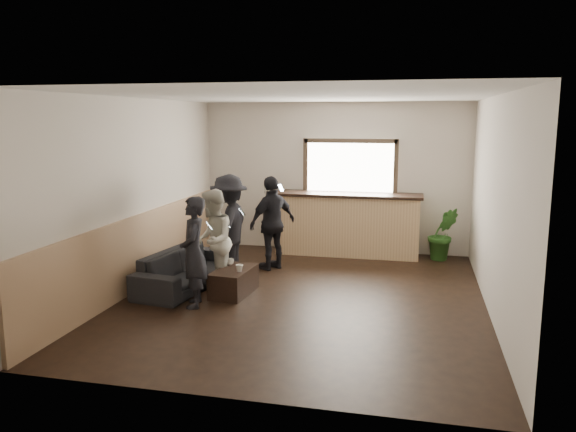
% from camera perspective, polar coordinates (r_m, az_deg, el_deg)
% --- Properties ---
extents(ground, '(5.00, 6.00, 0.01)m').
position_cam_1_polar(ground, '(8.04, 1.47, -8.26)').
color(ground, black).
extents(room_shell, '(5.01, 6.01, 2.80)m').
position_cam_1_polar(room_shell, '(7.88, -3.74, 2.32)').
color(room_shell, silver).
rests_on(room_shell, ground).
extents(bar_counter, '(2.70, 0.68, 2.13)m').
position_cam_1_polar(bar_counter, '(10.42, 6.06, -0.44)').
color(bar_counter, tan).
rests_on(bar_counter, ground).
extents(sofa, '(1.02, 2.00, 0.56)m').
position_cam_1_polar(sofa, '(8.59, -10.26, -5.28)').
color(sofa, black).
rests_on(sofa, ground).
extents(coffee_table, '(0.53, 0.86, 0.37)m').
position_cam_1_polar(coffee_table, '(8.18, -5.52, -6.64)').
color(coffee_table, black).
rests_on(coffee_table, ground).
extents(cup_a, '(0.12, 0.12, 0.09)m').
position_cam_1_polar(cup_a, '(8.36, -5.91, -4.66)').
color(cup_a, silver).
rests_on(cup_a, coffee_table).
extents(cup_b, '(0.15, 0.15, 0.10)m').
position_cam_1_polar(cup_b, '(7.99, -4.96, -5.29)').
color(cup_b, silver).
rests_on(cup_b, coffee_table).
extents(potted_plant, '(0.60, 0.53, 0.95)m').
position_cam_1_polar(potted_plant, '(10.35, 15.46, -1.76)').
color(potted_plant, '#2D6623').
rests_on(potted_plant, ground).
extents(person_a, '(0.52, 0.63, 1.49)m').
position_cam_1_polar(person_a, '(7.59, -9.58, -3.64)').
color(person_a, black).
rests_on(person_a, ground).
extents(person_b, '(0.74, 0.85, 1.50)m').
position_cam_1_polar(person_b, '(8.25, -7.65, -2.48)').
color(person_b, beige).
rests_on(person_b, ground).
extents(person_c, '(0.61, 1.06, 1.64)m').
position_cam_1_polar(person_c, '(8.92, -6.00, -1.03)').
color(person_c, black).
rests_on(person_c, ground).
extents(person_d, '(0.85, 0.97, 1.57)m').
position_cam_1_polar(person_d, '(9.34, -1.59, -0.71)').
color(person_d, black).
rests_on(person_d, ground).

